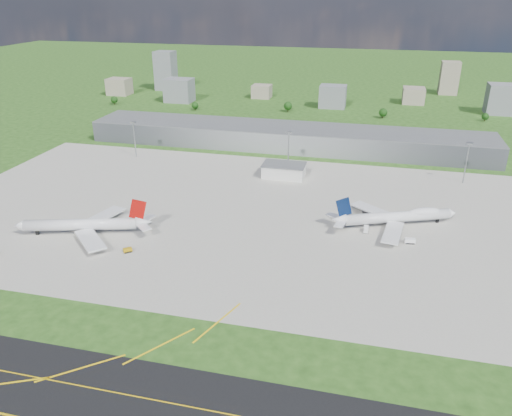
% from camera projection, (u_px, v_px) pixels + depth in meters
% --- Properties ---
extents(ground, '(1400.00, 1400.00, 0.00)m').
position_uv_depth(ground, '(283.00, 153.00, 365.81)').
color(ground, '#244816').
rests_on(ground, ground).
extents(apron, '(360.00, 190.00, 0.08)m').
position_uv_depth(apron, '(263.00, 215.00, 265.89)').
color(apron, '#9C998E').
rests_on(apron, ground).
extents(terminal, '(300.00, 42.00, 15.00)m').
position_uv_depth(terminal, '(287.00, 137.00, 376.10)').
color(terminal, gray).
rests_on(terminal, ground).
extents(ops_building, '(26.00, 16.00, 8.00)m').
position_uv_depth(ops_building, '(284.00, 171.00, 317.61)').
color(ops_building, silver).
rests_on(ops_building, ground).
extents(mast_west, '(3.50, 2.00, 25.90)m').
position_uv_depth(mast_west, '(134.00, 133.00, 349.05)').
color(mast_west, gray).
rests_on(mast_west, ground).
extents(mast_center, '(3.50, 2.00, 25.90)m').
position_uv_depth(mast_center, '(289.00, 143.00, 325.39)').
color(mast_center, gray).
rests_on(mast_center, ground).
extents(mast_east, '(3.50, 2.00, 25.90)m').
position_uv_depth(mast_east, '(468.00, 156.00, 301.72)').
color(mast_east, gray).
rests_on(mast_east, ground).
extents(airliner_red_twin, '(65.04, 49.66, 18.19)m').
position_uv_depth(airliner_red_twin, '(86.00, 225.00, 243.21)').
color(airliner_red_twin, silver).
rests_on(airliner_red_twin, ground).
extents(airliner_blue_quad, '(63.28, 48.17, 17.32)m').
position_uv_depth(airliner_blue_quad, '(397.00, 217.00, 251.87)').
color(airliner_blue_quad, silver).
rests_on(airliner_blue_quad, ground).
extents(tug_yellow, '(4.47, 4.26, 1.93)m').
position_uv_depth(tug_yellow, '(128.00, 250.00, 227.74)').
color(tug_yellow, '#BF910B').
rests_on(tug_yellow, ground).
extents(van_white_near, '(2.41, 5.17, 2.62)m').
position_uv_depth(van_white_near, '(366.00, 229.00, 246.59)').
color(van_white_near, silver).
rests_on(van_white_near, ground).
extents(van_white_far, '(5.17, 2.95, 2.53)m').
position_uv_depth(van_white_far, '(410.00, 241.00, 235.39)').
color(van_white_far, white).
rests_on(van_white_far, ground).
extents(bldg_far_w, '(24.00, 20.00, 18.00)m').
position_uv_depth(bldg_far_w, '(119.00, 87.00, 560.58)').
color(bldg_far_w, gray).
rests_on(bldg_far_w, ground).
extents(bldg_w, '(28.00, 22.00, 24.00)m').
position_uv_depth(bldg_w, '(179.00, 90.00, 524.38)').
color(bldg_w, slate).
rests_on(bldg_w, ground).
extents(bldg_cw, '(20.00, 18.00, 14.00)m').
position_uv_depth(bldg_cw, '(262.00, 91.00, 544.74)').
color(bldg_cw, gray).
rests_on(bldg_cw, ground).
extents(bldg_c, '(26.00, 20.00, 22.00)m').
position_uv_depth(bldg_c, '(333.00, 96.00, 499.24)').
color(bldg_c, slate).
rests_on(bldg_c, ground).
extents(bldg_ce, '(22.00, 24.00, 16.00)m').
position_uv_depth(bldg_ce, '(413.00, 96.00, 518.79)').
color(bldg_ce, gray).
rests_on(bldg_ce, ground).
extents(bldg_e, '(30.00, 22.00, 28.00)m').
position_uv_depth(bldg_e, '(503.00, 99.00, 472.49)').
color(bldg_e, slate).
rests_on(bldg_e, ground).
extents(bldg_tall_w, '(22.00, 20.00, 44.00)m').
position_uv_depth(bldg_tall_w, '(166.00, 71.00, 582.25)').
color(bldg_tall_w, slate).
rests_on(bldg_tall_w, ground).
extents(bldg_tall_e, '(20.00, 18.00, 36.00)m').
position_uv_depth(bldg_tall_e, '(449.00, 78.00, 559.46)').
color(bldg_tall_e, gray).
rests_on(bldg_tall_e, ground).
extents(tree_far_w, '(7.20, 7.20, 8.80)m').
position_uv_depth(tree_far_w, '(114.00, 100.00, 513.38)').
color(tree_far_w, '#382314').
rests_on(tree_far_w, ground).
extents(tree_w, '(6.75, 6.75, 8.25)m').
position_uv_depth(tree_w, '(195.00, 105.00, 489.71)').
color(tree_w, '#382314').
rests_on(tree_w, ground).
extents(tree_c, '(8.10, 8.10, 9.90)m').
position_uv_depth(tree_c, '(288.00, 106.00, 483.28)').
color(tree_c, '#382314').
rests_on(tree_c, ground).
extents(tree_e, '(7.65, 7.65, 9.35)m').
position_uv_depth(tree_e, '(383.00, 112.00, 459.60)').
color(tree_e, '#382314').
rests_on(tree_e, ground).
extents(tree_far_e, '(6.30, 6.30, 7.70)m').
position_uv_depth(tree_far_e, '(485.00, 116.00, 449.52)').
color(tree_far_e, '#382314').
rests_on(tree_far_e, ground).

